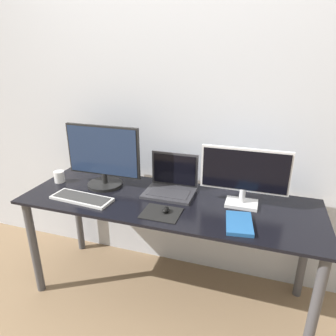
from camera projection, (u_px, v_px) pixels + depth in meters
ground_plane at (152, 327)px, 1.87m from camera, size 12.00×12.00×0.00m
wall_back at (185, 108)px, 2.04m from camera, size 7.00×0.05×2.50m
desk at (168, 216)px, 1.93m from camera, size 1.87×0.63×0.73m
monitor_left at (103, 157)px, 2.03m from camera, size 0.53×0.24×0.43m
monitor_right at (244, 174)px, 1.76m from camera, size 0.51×0.13×0.36m
laptop at (171, 183)px, 1.98m from camera, size 0.32×0.25×0.25m
keyboard at (82, 198)px, 1.89m from camera, size 0.41×0.17×0.02m
mousepad at (161, 213)px, 1.73m from camera, size 0.22×0.18×0.00m
mouse at (166, 210)px, 1.73m from camera, size 0.04×0.06×0.03m
book at (239, 223)px, 1.61m from camera, size 0.17×0.25×0.02m
mug at (59, 177)px, 2.14m from camera, size 0.07×0.07×0.08m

